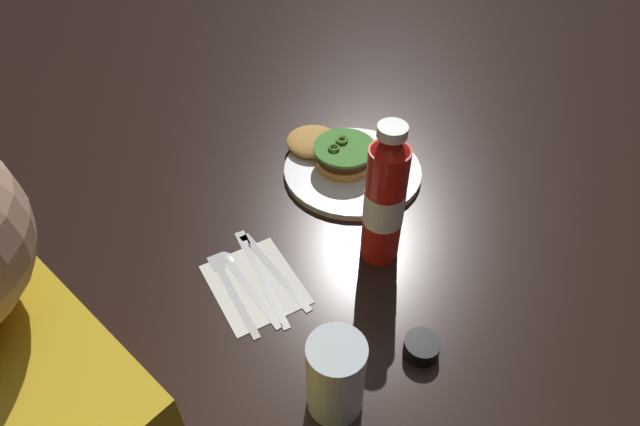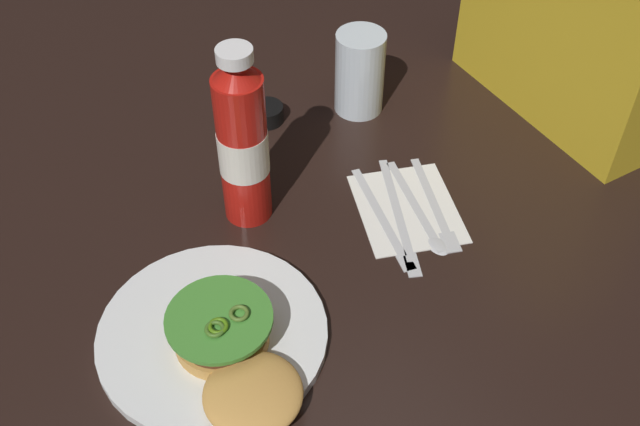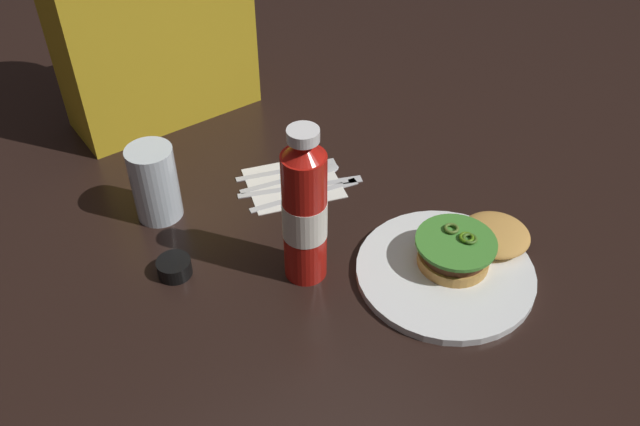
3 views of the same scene
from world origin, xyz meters
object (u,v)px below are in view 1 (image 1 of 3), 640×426
Objects in this scene: spoon_utensil at (240,275)px; steak_knife at (258,269)px; fork_utensil at (229,285)px; dinner_plate at (353,171)px; napkin at (257,285)px; burger_sandwich at (332,150)px; diner_person at (18,394)px; condiment_cup at (422,347)px; butter_knife at (270,265)px; ketchup_bottle at (385,200)px; water_glass at (336,376)px.

steak_knife is at bearing -111.21° from spoon_utensil.
steak_knife is 1.17× the size of fork_utensil.
dinner_plate is 1.69× the size of napkin.
dinner_plate reaches higher than fork_utensil.
diner_person reaches higher than burger_sandwich.
dinner_plate is 1.28× the size of steak_knife.
fork_utensil is at bearing 104.02° from burger_sandwich.
dinner_plate is 1.49× the size of fork_utensil.
condiment_cup is 0.10× the size of diner_person.
napkin is (-0.12, 0.32, -0.03)m from burger_sandwich.
diner_person is (-0.19, 0.66, 0.20)m from burger_sandwich.
napkin is at bearing -77.89° from diner_person.
dinner_plate reaches higher than spoon_utensil.
burger_sandwich is 0.31m from steak_knife.
ketchup_bottle is at bearing -127.82° from butter_knife.
burger_sandwich is 1.09× the size of spoon_utensil.
fork_utensil is (0.13, 0.22, -0.12)m from ketchup_bottle.
fork_utensil is at bearing 77.18° from butter_knife.
burger_sandwich is at bearing -48.22° from water_glass.
diner_person is (0.19, 0.42, 0.21)m from condiment_cup.
dinner_plate is at bearing -36.25° from condiment_cup.
burger_sandwich reaches higher than fork_utensil.
fork_utensil is at bearing 59.38° from ketchup_bottle.
diner_person is at bearing 102.64° from butter_knife.
burger_sandwich is 3.87× the size of condiment_cup.
spoon_utensil is 0.36× the size of diner_person.
napkin is (-0.07, 0.32, -0.01)m from dinner_plate.
water_glass is at bearing 131.78° from burger_sandwich.
dinner_plate is at bearing -81.47° from steak_knife.
steak_knife is at bearing -19.47° from water_glass.
dinner_plate is 0.28m from butter_knife.
napkin is at bearing 16.22° from condiment_cup.
steak_knife is (0.02, -0.02, 0.00)m from napkin.
napkin is (0.27, 0.08, -0.01)m from condiment_cup.
butter_knife is (-0.10, 0.28, -0.03)m from burger_sandwich.
napkin is at bearing 61.93° from ketchup_bottle.
condiment_cup is at bearing -159.77° from fork_utensil.
napkin is at bearing 110.25° from burger_sandwich.
ketchup_bottle is 0.27m from spoon_utensil.
spoon_utensil is (0.02, 0.05, 0.00)m from butter_knife.
dinner_plate is 0.33m from napkin.
butter_knife is 0.94× the size of steak_knife.
condiment_cup is 0.29× the size of fork_utensil.
steak_knife and spoon_utensil have the same top height.
spoon_utensil reaches higher than napkin.
napkin is 0.42m from diner_person.
dinner_plate is at bearing -176.36° from burger_sandwich.
burger_sandwich is 0.51m from water_glass.
diner_person is at bearing 101.86° from dinner_plate.
condiment_cup is at bearing -163.78° from napkin.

